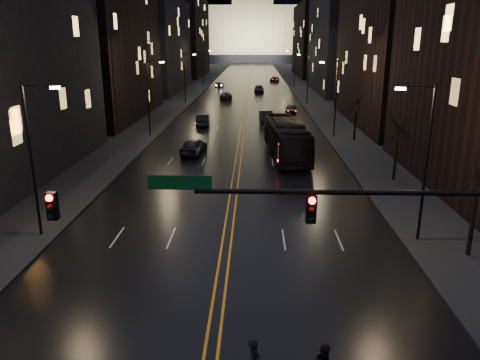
# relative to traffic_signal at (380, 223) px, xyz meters

# --- Properties ---
(ground) EXTENTS (900.00, 900.00, 0.00)m
(ground) POSITION_rel_traffic_signal_xyz_m (-5.91, 0.00, -5.10)
(ground) COLOR black
(ground) RESTS_ON ground
(road) EXTENTS (20.00, 320.00, 0.02)m
(road) POSITION_rel_traffic_signal_xyz_m (-5.91, 130.00, -5.09)
(road) COLOR black
(road) RESTS_ON ground
(sidewalk_left) EXTENTS (8.00, 320.00, 0.16)m
(sidewalk_left) POSITION_rel_traffic_signal_xyz_m (-19.91, 130.00, -5.02)
(sidewalk_left) COLOR black
(sidewalk_left) RESTS_ON ground
(sidewalk_right) EXTENTS (8.00, 320.00, 0.16)m
(sidewalk_right) POSITION_rel_traffic_signal_xyz_m (8.09, 130.00, -5.02)
(sidewalk_right) COLOR black
(sidewalk_right) RESTS_ON ground
(center_line) EXTENTS (0.62, 320.00, 0.01)m
(center_line) POSITION_rel_traffic_signal_xyz_m (-5.91, 130.00, -5.08)
(center_line) COLOR orange
(center_line) RESTS_ON road
(building_left_mid) EXTENTS (12.00, 30.00, 28.00)m
(building_left_mid) POSITION_rel_traffic_signal_xyz_m (-26.91, 54.00, 8.90)
(building_left_mid) COLOR black
(building_left_mid) RESTS_ON ground
(building_left_far) EXTENTS (12.00, 34.00, 20.00)m
(building_left_far) POSITION_rel_traffic_signal_xyz_m (-26.91, 92.00, 4.90)
(building_left_far) COLOR black
(building_left_far) RESTS_ON ground
(building_left_dist) EXTENTS (12.00, 40.00, 24.00)m
(building_left_dist) POSITION_rel_traffic_signal_xyz_m (-26.91, 140.00, 6.90)
(building_left_dist) COLOR black
(building_left_dist) RESTS_ON ground
(building_right_mid) EXTENTS (12.00, 34.00, 26.00)m
(building_right_mid) POSITION_rel_traffic_signal_xyz_m (15.09, 92.00, 7.90)
(building_right_mid) COLOR black
(building_right_mid) RESTS_ON ground
(building_right_dist) EXTENTS (12.00, 40.00, 22.00)m
(building_right_dist) POSITION_rel_traffic_signal_xyz_m (15.09, 140.00, 5.90)
(building_right_dist) COLOR black
(building_right_dist) RESTS_ON ground
(capitol) EXTENTS (90.00, 50.00, 58.50)m
(capitol) POSITION_rel_traffic_signal_xyz_m (-5.91, 250.00, 12.05)
(capitol) COLOR black
(capitol) RESTS_ON ground
(traffic_signal) EXTENTS (17.29, 0.45, 7.00)m
(traffic_signal) POSITION_rel_traffic_signal_xyz_m (0.00, 0.00, 0.00)
(traffic_signal) COLOR black
(traffic_signal) RESTS_ON ground
(streetlamp_right_near) EXTENTS (2.13, 0.25, 9.00)m
(streetlamp_right_near) POSITION_rel_traffic_signal_xyz_m (4.91, 10.00, -0.02)
(streetlamp_right_near) COLOR black
(streetlamp_right_near) RESTS_ON ground
(streetlamp_left_near) EXTENTS (2.13, 0.25, 9.00)m
(streetlamp_left_near) POSITION_rel_traffic_signal_xyz_m (-16.72, 10.00, -0.02)
(streetlamp_left_near) COLOR black
(streetlamp_left_near) RESTS_ON ground
(streetlamp_right_mid) EXTENTS (2.13, 0.25, 9.00)m
(streetlamp_right_mid) POSITION_rel_traffic_signal_xyz_m (4.91, 40.00, -0.02)
(streetlamp_right_mid) COLOR black
(streetlamp_right_mid) RESTS_ON ground
(streetlamp_left_mid) EXTENTS (2.13, 0.25, 9.00)m
(streetlamp_left_mid) POSITION_rel_traffic_signal_xyz_m (-16.72, 40.00, -0.02)
(streetlamp_left_mid) COLOR black
(streetlamp_left_mid) RESTS_ON ground
(streetlamp_right_far) EXTENTS (2.13, 0.25, 9.00)m
(streetlamp_right_far) POSITION_rel_traffic_signal_xyz_m (4.91, 70.00, -0.02)
(streetlamp_right_far) COLOR black
(streetlamp_right_far) RESTS_ON ground
(streetlamp_left_far) EXTENTS (2.13, 0.25, 9.00)m
(streetlamp_left_far) POSITION_rel_traffic_signal_xyz_m (-16.72, 70.00, -0.02)
(streetlamp_left_far) COLOR black
(streetlamp_left_far) RESTS_ON ground
(streetlamp_right_dist) EXTENTS (2.13, 0.25, 9.00)m
(streetlamp_right_dist) POSITION_rel_traffic_signal_xyz_m (4.91, 100.00, -0.02)
(streetlamp_right_dist) COLOR black
(streetlamp_right_dist) RESTS_ON ground
(streetlamp_left_dist) EXTENTS (2.13, 0.25, 9.00)m
(streetlamp_left_dist) POSITION_rel_traffic_signal_xyz_m (-16.72, 100.00, -0.02)
(streetlamp_left_dist) COLOR black
(streetlamp_left_dist) RESTS_ON ground
(tree_right_near) EXTENTS (2.40, 2.40, 6.65)m
(tree_right_near) POSITION_rel_traffic_signal_xyz_m (7.09, 8.00, -0.58)
(tree_right_near) COLOR black
(tree_right_near) RESTS_ON ground
(tree_right_mid) EXTENTS (2.40, 2.40, 6.65)m
(tree_right_mid) POSITION_rel_traffic_signal_xyz_m (7.09, 22.00, -0.58)
(tree_right_mid) COLOR black
(tree_right_mid) RESTS_ON ground
(tree_right_far) EXTENTS (2.40, 2.40, 6.65)m
(tree_right_far) POSITION_rel_traffic_signal_xyz_m (7.09, 38.00, -0.58)
(tree_right_far) COLOR black
(tree_right_far) RESTS_ON ground
(bus) EXTENTS (4.07, 13.28, 3.64)m
(bus) POSITION_rel_traffic_signal_xyz_m (-1.21, 30.30, -3.28)
(bus) COLOR black
(bus) RESTS_ON ground
(oncoming_car_a) EXTENTS (2.52, 5.18, 1.70)m
(oncoming_car_a) POSITION_rel_traffic_signal_xyz_m (-10.51, 31.02, -4.25)
(oncoming_car_a) COLOR black
(oncoming_car_a) RESTS_ON ground
(oncoming_car_b) EXTENTS (2.08, 4.93, 1.58)m
(oncoming_car_b) POSITION_rel_traffic_signal_xyz_m (-11.38, 47.55, -4.31)
(oncoming_car_b) COLOR black
(oncoming_car_b) RESTS_ON ground
(oncoming_car_c) EXTENTS (2.71, 5.35, 1.45)m
(oncoming_car_c) POSITION_rel_traffic_signal_xyz_m (-10.01, 77.17, -4.38)
(oncoming_car_c) COLOR black
(oncoming_car_c) RESTS_ON ground
(oncoming_car_d) EXTENTS (2.01, 4.53, 1.29)m
(oncoming_car_d) POSITION_rel_traffic_signal_xyz_m (-13.04, 100.99, -4.46)
(oncoming_car_d) COLOR black
(oncoming_car_d) RESTS_ON ground
(receding_car_a) EXTENTS (2.02, 5.20, 1.69)m
(receding_car_a) POSITION_rel_traffic_signal_xyz_m (-2.74, 49.79, -4.26)
(receding_car_a) COLOR black
(receding_car_a) RESTS_ON ground
(receding_car_b) EXTENTS (2.31, 4.54, 1.48)m
(receding_car_b) POSITION_rel_traffic_signal_xyz_m (1.38, 58.68, -4.36)
(receding_car_b) COLOR black
(receding_car_b) RESTS_ON ground
(receding_car_c) EXTENTS (2.15, 5.24, 1.52)m
(receding_car_c) POSITION_rel_traffic_signal_xyz_m (-3.41, 89.26, -4.34)
(receding_car_c) COLOR black
(receding_car_c) RESTS_ON ground
(receding_car_d) EXTENTS (2.84, 5.33, 1.43)m
(receding_car_d) POSITION_rel_traffic_signal_xyz_m (1.15, 117.73, -4.39)
(receding_car_d) COLOR black
(receding_car_d) RESTS_ON ground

